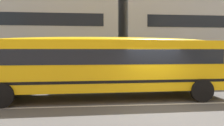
# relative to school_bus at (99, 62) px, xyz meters

# --- Properties ---
(ground_plane) EXTENTS (400.00, 400.00, 0.00)m
(ground_plane) POSITION_rel_school_bus_xyz_m (2.43, -1.53, -1.84)
(ground_plane) COLOR #54514F
(sidewalk_far) EXTENTS (120.00, 3.00, 0.01)m
(sidewalk_far) POSITION_rel_school_bus_xyz_m (2.43, 6.53, -1.83)
(sidewalk_far) COLOR gray
(sidewalk_far) RESTS_ON ground_plane
(lane_centreline) EXTENTS (110.00, 0.16, 0.01)m
(lane_centreline) POSITION_rel_school_bus_xyz_m (2.43, -1.53, -1.83)
(lane_centreline) COLOR silver
(lane_centreline) RESTS_ON ground_plane
(school_bus) EXTENTS (13.87, 3.29, 3.09)m
(school_bus) POSITION_rel_school_bus_xyz_m (0.00, 0.00, 0.00)
(school_bus) COLOR yellow
(school_bus) RESTS_ON ground_plane
(apartment_block_far_centre) EXTENTS (21.88, 9.47, 13.30)m
(apartment_block_far_centre) POSITION_rel_school_bus_xyz_m (13.82, 12.74, 4.81)
(apartment_block_far_centre) COLOR #B7B7B2
(apartment_block_far_centre) RESTS_ON ground_plane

